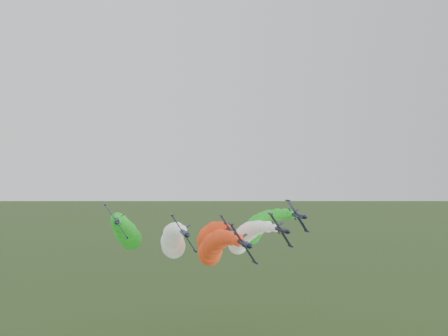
{
  "coord_description": "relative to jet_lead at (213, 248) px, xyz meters",
  "views": [
    {
      "loc": [
        -25.94,
        -82.7,
        56.57
      ],
      "look_at": [
        -3.22,
        7.09,
        58.34
      ],
      "focal_mm": 35.0,
      "sensor_mm": 36.0,
      "label": 1
    }
  ],
  "objects": [
    {
      "name": "jet_outer_left",
      "position": [
        -22.04,
        21.06,
        2.36
      ],
      "size": [
        11.18,
        59.7,
        18.4
      ],
      "rotation": [
        0.0,
        0.99,
        0.0
      ],
      "color": "black",
      "rests_on": "ground"
    },
    {
      "name": "jet_lead",
      "position": [
        0.0,
        0.0,
        0.0
      ],
      "size": [
        10.97,
        59.5,
        18.2
      ],
      "rotation": [
        0.0,
        0.99,
        0.0
      ],
      "color": "black",
      "rests_on": "ground"
    },
    {
      "name": "jet_trail",
      "position": [
        4.56,
        26.25,
        -0.97
      ],
      "size": [
        10.96,
        59.48,
        18.18
      ],
      "rotation": [
        0.0,
        0.99,
        0.0
      ],
      "color": "black",
      "rests_on": "ground"
    },
    {
      "name": "jet_outer_right",
      "position": [
        17.98,
        16.86,
        3.06
      ],
      "size": [
        11.08,
        59.61,
        18.31
      ],
      "rotation": [
        0.0,
        0.99,
        0.0
      ],
      "color": "black",
      "rests_on": "ground"
    },
    {
      "name": "jet_inner_left",
      "position": [
        -9.32,
        9.92,
        0.66
      ],
      "size": [
        11.02,
        59.54,
        18.24
      ],
      "rotation": [
        0.0,
        0.99,
        0.0
      ],
      "color": "black",
      "rests_on": "ground"
    },
    {
      "name": "jet_inner_right",
      "position": [
        12.0,
        11.86,
        0.66
      ],
      "size": [
        10.8,
        59.33,
        18.03
      ],
      "rotation": [
        0.0,
        0.99,
        0.0
      ],
      "color": "black",
      "rests_on": "ground"
    }
  ]
}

